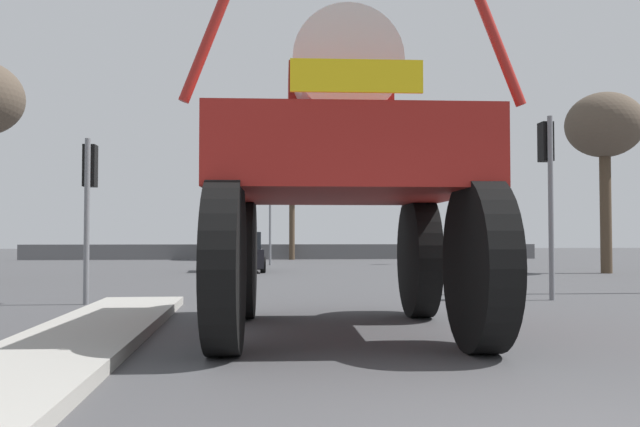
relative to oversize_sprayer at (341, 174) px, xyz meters
The scene contains 11 objects.
ground_plane 12.79m from the oversize_sprayer, 86.51° to the left, with size 120.00×120.00×0.00m, color #424244.
median_island 3.96m from the oversize_sprayer, 168.32° to the right, with size 1.47×9.88×0.15m, color #9E9B93.
oversize_sprayer is the anchor object (origin of this frame).
sedan_ahead 17.35m from the oversize_sprayer, 95.75° to the left, with size 2.02×4.17×1.52m.
traffic_signal_near_left 6.36m from the oversize_sprayer, 134.35° to the left, with size 0.24×0.54×3.26m.
traffic_signal_near_right 6.80m from the oversize_sprayer, 42.08° to the left, with size 0.24×0.54×3.87m.
traffic_signal_far_left 24.25m from the oversize_sprayer, 72.12° to the left, with size 0.24×0.55×3.76m.
traffic_signal_far_right 23.08m from the oversize_sprayer, 90.96° to the left, with size 0.24×0.55×3.86m.
bare_tree_right 18.85m from the oversize_sprayer, 50.93° to the left, with size 2.82×2.82×6.67m.
bare_tree_far_center 31.10m from the oversize_sprayer, 87.95° to the left, with size 4.15×4.15×7.81m.
roadside_barrier 31.66m from the oversize_sprayer, 88.61° to the left, with size 31.11×0.24×0.90m, color #59595B.
Camera 1 is at (-1.97, -3.82, 1.31)m, focal length 37.98 mm.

